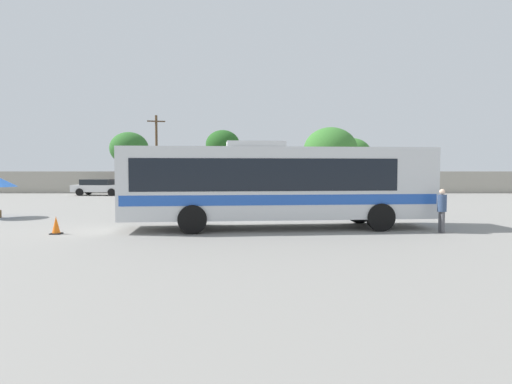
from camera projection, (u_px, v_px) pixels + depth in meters
The scene contains 13 objects.
ground_plane at pixel (254, 206), 27.64m from camera, with size 300.00×300.00×0.00m, color gray.
perimeter_wall at pixel (254, 182), 42.08m from camera, with size 80.00×0.30×2.09m, color #9E998C.
coach_bus_silver_blue at pixel (274, 182), 17.01m from camera, with size 12.08×3.67×3.36m.
attendant_by_bus_door at pixel (441, 208), 15.83m from camera, with size 0.37×0.37×1.59m.
parked_car_leftmost_white at pixel (98, 187), 38.52m from camera, with size 4.66×2.18×1.41m.
parked_car_second_red at pixel (165, 187), 37.85m from camera, with size 4.14×2.19×1.44m.
parked_car_third_white at pixel (240, 187), 38.23m from camera, with size 4.57×2.30×1.45m.
utility_pole_near at pixel (156, 152), 44.08m from camera, with size 1.78×0.54×7.72m.
roadside_tree_left at pixel (128, 148), 47.41m from camera, with size 4.14×4.14×6.33m.
roadside_tree_midleft at pixel (222, 145), 47.38m from camera, with size 3.67×3.67×6.54m.
roadside_tree_midright at pixel (329, 150), 44.08m from camera, with size 5.40×5.40×6.52m.
roadside_tree_right at pixel (351, 155), 47.96m from camera, with size 4.24×4.24×5.70m.
traffic_cone_on_apron at pixel (55, 225), 15.51m from camera, with size 0.36×0.36×0.64m.
Camera 1 is at (0.07, -17.55, 2.31)m, focal length 30.69 mm.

